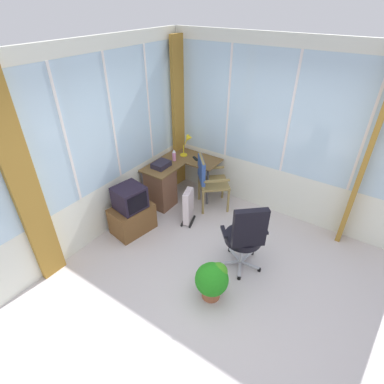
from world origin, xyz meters
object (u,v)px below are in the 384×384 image
desk (163,184)px  potted_plant (213,279)px  tv_on_stand (132,212)px  spray_bottle (174,155)px  tv_remote (195,159)px  desk_lamp (188,142)px  paper_tray (161,165)px  wooden_armchair (207,177)px  office_chair (246,235)px  space_heater (189,206)px

desk → potted_plant: desk is taller
tv_on_stand → spray_bottle: bearing=2.3°
tv_on_stand → tv_remote: bearing=-9.2°
desk_lamp → desk: bearing=172.9°
tv_on_stand → desk: bearing=3.8°
paper_tray → potted_plant: (-1.28, -1.80, -0.47)m
tv_remote → wooden_armchair: 0.48m
office_chair → tv_on_stand: 1.85m
spray_bottle → paper_tray: bearing=172.2°
desk_lamp → wooden_armchair: size_ratio=0.41×
desk → paper_tray: (0.02, 0.03, 0.38)m
office_chair → space_heater: (0.46, 1.21, -0.31)m
tv_remote → wooden_armchair: bearing=-89.8°
desk_lamp → wooden_armchair: bearing=-118.4°
desk_lamp → spray_bottle: 0.38m
spray_bottle → wooden_armchair: bearing=-89.1°
office_chair → tv_remote: bearing=52.3°
desk_lamp → paper_tray: desk_lamp is taller
paper_tray → space_heater: (-0.20, -0.70, -0.46)m
spray_bottle → wooden_armchair: wooden_armchair is taller
paper_tray → space_heater: size_ratio=0.49×
tv_remote → office_chair: size_ratio=0.14×
office_chair → spray_bottle: bearing=62.6°
desk → tv_on_stand: tv_on_stand is taller
paper_tray → office_chair: size_ratio=0.28×
desk_lamp → wooden_armchair: (-0.32, -0.60, -0.37)m
desk → tv_on_stand: size_ratio=1.45×
wooden_armchair → space_heater: bearing=178.1°
tv_remote → space_heater: tv_remote is taller
office_chair → paper_tray: bearing=71.1°
desk → wooden_armchair: wooden_armchair is taller
desk → office_chair: size_ratio=1.08×
tv_remote → wooden_armchair: size_ratio=0.15×
desk → wooden_armchair: size_ratio=1.21×
wooden_armchair → potted_plant: wooden_armchair is taller
paper_tray → tv_on_stand: paper_tray is taller
space_heater → office_chair: bearing=-110.6°
potted_plant → wooden_armchair: bearing=33.9°
paper_tray → wooden_armchair: wooden_armchair is taller
spray_bottle → desk_lamp: bearing=-12.6°
wooden_armchair → office_chair: (-0.98, -1.19, 0.01)m
desk → space_heater: desk is taller
wooden_armchair → office_chair: 1.54m
spray_bottle → office_chair: bearing=-117.4°
desk_lamp → office_chair: size_ratio=0.36×
space_heater → tv_on_stand: bearing=138.3°
desk → tv_remote: tv_remote is taller
spray_bottle → tv_on_stand: bearing=-177.7°
desk_lamp → space_heater: size_ratio=0.64×
wooden_armchair → space_heater: 0.60m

